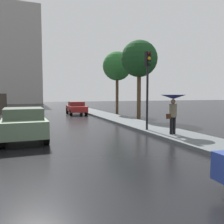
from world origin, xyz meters
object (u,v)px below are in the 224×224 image
traffic_light (148,76)px  pedestrian_with_umbrella_near (173,102)px  street_tree_far (139,59)px  car_red_near_kerb (76,108)px  car_green_mid_road (24,123)px  street_tree_near (117,66)px

traffic_light → pedestrian_with_umbrella_near: bearing=-73.8°
traffic_light → street_tree_far: (2.65, 6.36, 1.87)m
car_red_near_kerb → pedestrian_with_umbrella_near: pedestrian_with_umbrella_near is taller
street_tree_far → car_green_mid_road: bearing=-143.9°
car_red_near_kerb → street_tree_far: size_ratio=0.60×
street_tree_near → pedestrian_with_umbrella_near: bearing=-99.5°
pedestrian_with_umbrella_near → street_tree_far: street_tree_far is taller
car_green_mid_road → street_tree_near: bearing=-129.4°
traffic_light → street_tree_near: (2.64, 11.33, 1.83)m
car_red_near_kerb → street_tree_far: 8.29m
car_red_near_kerb → traffic_light: bearing=-81.7°
car_red_near_kerb → pedestrian_with_umbrella_near: bearing=-80.5°
pedestrian_with_umbrella_near → street_tree_near: bearing=-103.4°
pedestrian_with_umbrella_near → street_tree_near: street_tree_near is taller
car_red_near_kerb → street_tree_far: (4.08, -5.85, 4.23)m
car_red_near_kerb → pedestrian_with_umbrella_near: size_ratio=2.06×
pedestrian_with_umbrella_near → car_green_mid_road: bearing=-16.8°
street_tree_near → traffic_light: bearing=-103.1°
car_green_mid_road → street_tree_near: street_tree_near is taller
car_red_near_kerb → street_tree_near: 5.90m
car_red_near_kerb → pedestrian_with_umbrella_near: (1.91, -13.87, 1.01)m
car_red_near_kerb → car_green_mid_road: 13.24m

